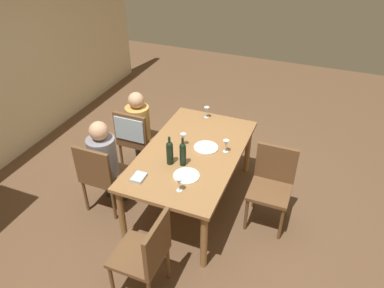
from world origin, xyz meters
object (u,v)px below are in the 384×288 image
(wine_bottle_dark_red, at_px, (183,153))
(dinner_plate_host, at_px, (186,176))
(dining_table, at_px, (192,157))
(person_woman_host, at_px, (139,125))
(wine_bottle_tall_green, at_px, (170,152))
(wine_glass_centre, at_px, (226,144))
(dinner_plate_guest_left, at_px, (206,148))
(wine_glass_near_left, at_px, (183,137))
(chair_far_right, at_px, (134,134))
(chair_left_end, at_px, (147,252))
(wine_glass_near_right, at_px, (179,182))
(chair_near, at_px, (272,181))
(wine_glass_far, at_px, (207,110))
(chair_far_left, at_px, (101,173))
(person_man_bearded, at_px, (105,159))

(wine_bottle_dark_red, bearing_deg, dinner_plate_host, -147.19)
(dining_table, bearing_deg, person_woman_host, 64.66)
(dining_table, height_order, wine_bottle_tall_green, wine_bottle_tall_green)
(wine_glass_centre, distance_m, dinner_plate_guest_left, 0.25)
(person_woman_host, distance_m, wine_bottle_tall_green, 1.08)
(dinner_plate_host, bearing_deg, wine_bottle_tall_green, 60.21)
(wine_glass_near_left, bearing_deg, dinner_plate_host, -153.97)
(chair_far_right, distance_m, dinner_plate_host, 1.24)
(dining_table, bearing_deg, chair_far_right, 72.87)
(dining_table, xyz_separation_m, wine_bottle_dark_red, (-0.25, 0.00, 0.22))
(chair_left_end, distance_m, dinner_plate_host, 0.88)
(wine_bottle_tall_green, bearing_deg, wine_glass_near_right, -144.03)
(person_woman_host, bearing_deg, dinner_plate_host, -40.10)
(dinner_plate_guest_left, bearing_deg, chair_near, -92.43)
(person_woman_host, distance_m, wine_glass_far, 0.89)
(wine_bottle_tall_green, relative_size, wine_glass_centre, 2.21)
(chair_far_left, distance_m, person_woman_host, 0.92)
(dining_table, xyz_separation_m, wine_glass_near_right, (-0.65, -0.13, 0.19))
(person_man_bearded, relative_size, wine_bottle_tall_green, 3.49)
(wine_glass_near_right, bearing_deg, chair_far_left, 81.19)
(wine_glass_far, bearing_deg, dinner_plate_host, -169.65)
(chair_far_left, height_order, person_man_bearded, person_man_bearded)
(wine_glass_centre, bearing_deg, wine_bottle_dark_red, 138.44)
(dining_table, xyz_separation_m, person_man_bearded, (-0.38, 0.90, -0.01))
(wine_glass_near_left, bearing_deg, person_man_bearded, 121.14)
(chair_far_right, xyz_separation_m, wine_bottle_tall_green, (-0.56, -0.77, 0.30))
(person_woman_host, distance_m, wine_glass_near_right, 1.51)
(dining_table, xyz_separation_m, wine_glass_centre, (0.14, -0.35, 0.19))
(wine_bottle_tall_green, bearing_deg, chair_left_end, -167.33)
(chair_left_end, height_order, chair_near, same)
(dining_table, relative_size, person_woman_host, 1.60)
(wine_bottle_tall_green, distance_m, wine_bottle_dark_red, 0.14)
(wine_bottle_tall_green, xyz_separation_m, wine_glass_near_right, (-0.36, -0.26, -0.04))
(chair_near, bearing_deg, wine_glass_near_right, 43.56)
(chair_far_right, relative_size, dinner_plate_guest_left, 3.33)
(chair_far_right, bearing_deg, dinner_plate_guest_left, -8.78)
(wine_glass_near_left, distance_m, dinner_plate_host, 0.58)
(wine_bottle_tall_green, height_order, dinner_plate_guest_left, wine_bottle_tall_green)
(dining_table, distance_m, wine_glass_centre, 0.42)
(chair_far_right, distance_m, chair_near, 1.82)
(chair_left_end, bearing_deg, wine_bottle_dark_red, 4.94)
(dining_table, distance_m, wine_glass_near_left, 0.25)
(wine_bottle_dark_red, bearing_deg, wine_glass_near_left, 22.28)
(chair_near, xyz_separation_m, wine_glass_near_left, (-0.00, 1.04, 0.32))
(dining_table, height_order, wine_glass_near_left, wine_glass_near_left)
(chair_far_right, xyz_separation_m, wine_glass_centre, (-0.14, -1.25, 0.26))
(wine_glass_centre, xyz_separation_m, wine_glass_near_right, (-0.79, 0.22, 0.00))
(chair_far_right, height_order, chair_far_left, same)
(dining_table, bearing_deg, chair_far_left, 118.43)
(chair_far_right, height_order, dinner_plate_host, chair_far_right)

